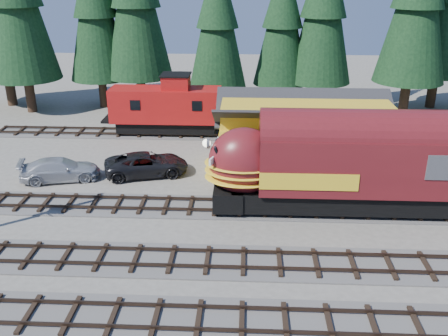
{
  "coord_description": "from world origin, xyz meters",
  "views": [
    {
      "loc": [
        -4.12,
        -23.21,
        13.84
      ],
      "look_at": [
        -5.45,
        4.0,
        2.65
      ],
      "focal_mm": 40.0,
      "sensor_mm": 36.0,
      "label": 1
    }
  ],
  "objects_px": {
    "depot": "(306,130)",
    "pickup_truck_a": "(147,164)",
    "caboose": "(167,107)",
    "pickup_truck_b": "(60,169)",
    "locomotive": "(350,168)"
  },
  "relations": [
    {
      "from": "depot",
      "to": "pickup_truck_a",
      "type": "relative_size",
      "value": 2.21
    },
    {
      "from": "pickup_truck_a",
      "to": "pickup_truck_b",
      "type": "relative_size",
      "value": 1.09
    },
    {
      "from": "depot",
      "to": "locomotive",
      "type": "relative_size",
      "value": 0.72
    },
    {
      "from": "locomotive",
      "to": "pickup_truck_a",
      "type": "bearing_deg",
      "value": 159.27
    },
    {
      "from": "locomotive",
      "to": "caboose",
      "type": "height_order",
      "value": "caboose"
    },
    {
      "from": "pickup_truck_b",
      "to": "locomotive",
      "type": "bearing_deg",
      "value": -115.64
    },
    {
      "from": "depot",
      "to": "pickup_truck_b",
      "type": "bearing_deg",
      "value": -170.84
    },
    {
      "from": "locomotive",
      "to": "caboose",
      "type": "distance_m",
      "value": 19.11
    },
    {
      "from": "locomotive",
      "to": "depot",
      "type": "bearing_deg",
      "value": 106.62
    },
    {
      "from": "caboose",
      "to": "locomotive",
      "type": "bearing_deg",
      "value": -47.13
    },
    {
      "from": "locomotive",
      "to": "caboose",
      "type": "bearing_deg",
      "value": 132.87
    },
    {
      "from": "pickup_truck_b",
      "to": "pickup_truck_a",
      "type": "bearing_deg",
      "value": -92.85
    },
    {
      "from": "locomotive",
      "to": "pickup_truck_a",
      "type": "distance_m",
      "value": 14.11
    },
    {
      "from": "caboose",
      "to": "pickup_truck_a",
      "type": "bearing_deg",
      "value": -90.46
    },
    {
      "from": "caboose",
      "to": "pickup_truck_b",
      "type": "xyz_separation_m",
      "value": [
        -5.84,
        -10.23,
        -1.67
      ]
    }
  ]
}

